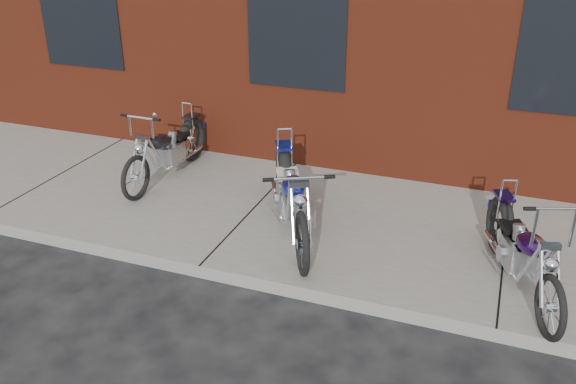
% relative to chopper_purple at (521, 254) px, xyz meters
% --- Properties ---
extents(ground, '(120.00, 120.00, 0.00)m').
position_rel_chopper_purple_xyz_m(ground, '(-3.14, -0.78, -0.52)').
color(ground, black).
rests_on(ground, ground).
extents(sidewalk, '(22.00, 3.00, 0.15)m').
position_rel_chopper_purple_xyz_m(sidewalk, '(-3.14, 0.72, -0.45)').
color(sidewalk, slate).
rests_on(sidewalk, ground).
extents(chopper_purple, '(0.82, 1.96, 1.15)m').
position_rel_chopper_purple_xyz_m(chopper_purple, '(0.00, 0.00, 0.00)').
color(chopper_purple, black).
rests_on(chopper_purple, sidewalk).
extents(chopper_blue, '(1.18, 2.14, 1.02)m').
position_rel_chopper_purple_xyz_m(chopper_blue, '(-2.49, 0.28, 0.05)').
color(chopper_blue, black).
rests_on(chopper_blue, sidewalk).
extents(chopper_third, '(0.50, 2.07, 1.05)m').
position_rel_chopper_purple_xyz_m(chopper_third, '(-4.63, 1.16, 0.00)').
color(chopper_third, black).
rests_on(chopper_third, sidewalk).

